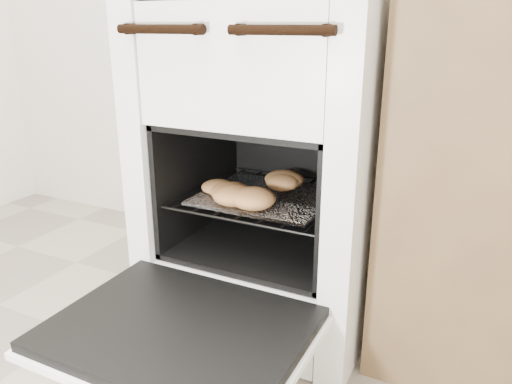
# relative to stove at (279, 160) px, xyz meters

# --- Properties ---
(stove) EXTENTS (0.66, 0.74, 1.01)m
(stove) POSITION_rel_stove_xyz_m (0.00, 0.00, 0.00)
(stove) COLOR white
(stove) RESTS_ON ground
(oven_door) EXTENTS (0.60, 0.46, 0.04)m
(oven_door) POSITION_rel_stove_xyz_m (-0.00, -0.56, -0.27)
(oven_door) COLOR black
(oven_door) RESTS_ON stove
(oven_rack) EXTENTS (0.48, 0.46, 0.01)m
(oven_rack) POSITION_rel_stove_xyz_m (0.00, -0.07, -0.09)
(oven_rack) COLOR black
(oven_rack) RESTS_ON stove
(foil_sheet) EXTENTS (0.37, 0.33, 0.01)m
(foil_sheet) POSITION_rel_stove_xyz_m (-0.00, -0.09, -0.09)
(foil_sheet) COLOR white
(foil_sheet) RESTS_ON oven_rack
(baked_rolls) EXTENTS (0.29, 0.36, 0.06)m
(baked_rolls) POSITION_rel_stove_xyz_m (-0.02, -0.12, -0.06)
(baked_rolls) COLOR tan
(baked_rolls) RESTS_ON foil_sheet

